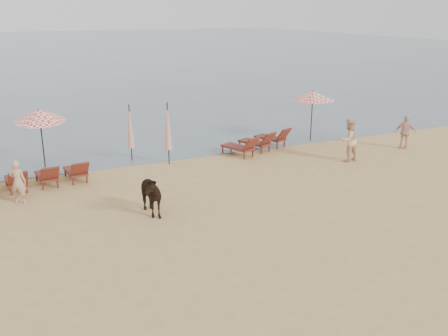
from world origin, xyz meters
The scene contains 12 objects.
ground centered at (0.00, 0.00, 0.00)m, with size 120.00×120.00×0.00m, color tan.
sea centered at (0.00, 80.00, 0.00)m, with size 160.00×140.00×0.06m, color #51606B.
lounger_cluster_left centered at (-5.93, 8.80, 0.42)m, with size 4.00×2.01×0.61m.
lounger_cluster_right centered at (3.94, 9.82, 0.46)m, with size 3.45×2.76×0.66m.
umbrella_open_left_b centered at (-5.27, 11.28, 2.20)m, with size 1.99×2.03×2.54m.
umbrella_open_right centered at (7.20, 10.42, 2.25)m, with size 2.05×2.05×2.50m.
umbrella_closed_left centered at (-1.77, 10.66, 1.52)m, with size 0.30×0.30×2.47m.
umbrella_closed_right centered at (-0.45, 9.62, 1.62)m, with size 0.32×0.32×2.63m.
cow centered at (-2.79, 4.73, 0.69)m, with size 0.74×1.63×1.37m, color black.
beachgoer_left centered at (-6.44, 7.49, 0.75)m, with size 0.55×0.36×1.50m, color tan.
beachgoer_right_a centered at (6.68, 6.85, 0.93)m, with size 0.91×0.71×1.87m, color #E4B58E.
beachgoer_right_b centered at (10.36, 7.38, 0.78)m, with size 0.92×0.38×1.57m, color #DEA38B.
Camera 1 is at (-6.69, -9.67, 6.26)m, focal length 40.00 mm.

